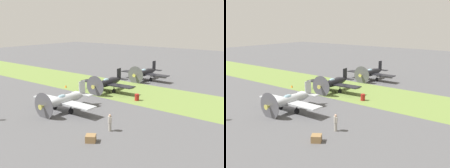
% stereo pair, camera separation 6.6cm
% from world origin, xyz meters
% --- Properties ---
extents(ground_plane, '(160.00, 160.00, 0.00)m').
position_xyz_m(ground_plane, '(0.00, 0.00, 0.00)').
color(ground_plane, '#515154').
extents(grass_verge, '(120.00, 11.00, 0.01)m').
position_xyz_m(grass_verge, '(0.00, -10.96, 0.00)').
color(grass_verge, olive).
rests_on(grass_verge, ground).
extents(airplane_lead, '(9.15, 7.27, 3.27)m').
position_xyz_m(airplane_lead, '(-1.84, 1.77, 1.37)').
color(airplane_lead, '#B2B7BC').
rests_on(airplane_lead, ground).
extents(airplane_wingman, '(9.23, 7.30, 3.29)m').
position_xyz_m(airplane_wingman, '(0.16, -8.80, 1.38)').
color(airplane_wingman, black).
rests_on(airplane_wingman, ground).
extents(airplane_trail, '(9.26, 7.37, 3.32)m').
position_xyz_m(airplane_trail, '(0.14, -19.51, 1.39)').
color(airplane_trail, black).
rests_on(airplane_trail, ground).
extents(ground_crew_chief, '(0.60, 0.38, 1.73)m').
position_xyz_m(ground_crew_chief, '(-10.01, 3.26, 0.91)').
color(ground_crew_chief, '#9E998E').
rests_on(ground_crew_chief, ground).
extents(fuel_drum, '(0.60, 0.60, 0.90)m').
position_xyz_m(fuel_drum, '(-6.12, -7.38, 0.45)').
color(fuel_drum, maroon).
rests_on(fuel_drum, ground).
extents(supply_crate, '(1.25, 1.25, 0.64)m').
position_xyz_m(supply_crate, '(-10.22, 6.23, 0.32)').
color(supply_crate, olive).
rests_on(supply_crate, ground).
extents(runway_marker_cone, '(0.36, 0.36, 0.44)m').
position_xyz_m(runway_marker_cone, '(7.10, -6.50, 0.22)').
color(runway_marker_cone, orange).
rests_on(runway_marker_cone, ground).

